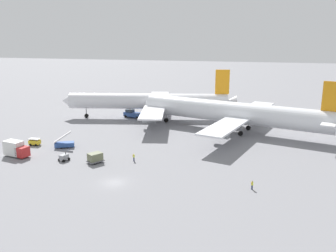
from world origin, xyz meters
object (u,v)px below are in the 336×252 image
at_px(airliner_being_pushed, 234,113).
at_px(ground_crew_ramp_agent_by_cones, 252,185).
at_px(gse_gpu_cart_small, 64,157).
at_px(ground_crew_marshaller_foreground, 134,157).
at_px(gse_container_dolly_flat, 95,157).
at_px(gse_baggage_cart_trailing, 35,142).
at_px(pushback_tug, 133,114).
at_px(gse_catering_truck_tall, 16,149).
at_px(gse_stair_truck_yellow, 64,143).
at_px(airliner_at_gate_left, 150,102).

distance_m(airliner_being_pushed, ground_crew_ramp_agent_by_cones, 39.49).
distance_m(gse_gpu_cart_small, ground_crew_marshaller_foreground, 15.08).
bearing_deg(gse_container_dolly_flat, gse_baggage_cart_trailing, 157.46).
bearing_deg(airliner_being_pushed, gse_gpu_cart_small, -136.07).
distance_m(pushback_tug, gse_catering_truck_tall, 44.48).
height_order(gse_container_dolly_flat, ground_crew_marshaller_foreground, gse_container_dolly_flat).
bearing_deg(pushback_tug, gse_container_dolly_flat, -82.28).
bearing_deg(gse_stair_truck_yellow, gse_gpu_cart_small, -61.79).
bearing_deg(airliner_being_pushed, ground_crew_ramp_agent_by_cones, -81.97).
relative_size(pushback_tug, ground_crew_ramp_agent_by_cones, 5.87).
bearing_deg(ground_crew_ramp_agent_by_cones, gse_gpu_cart_small, 171.41).
height_order(pushback_tug, gse_catering_truck_tall, gse_catering_truck_tall).
distance_m(airliner_at_gate_left, airliner_being_pushed, 28.94).
bearing_deg(airliner_at_gate_left, gse_gpu_cart_small, -99.28).
relative_size(pushback_tug, gse_baggage_cart_trailing, 3.45).
relative_size(pushback_tug, gse_stair_truck_yellow, 1.94).
relative_size(gse_catering_truck_tall, gse_stair_truck_yellow, 1.27).
xyz_separation_m(gse_catering_truck_tall, ground_crew_ramp_agent_by_cones, (51.30, -6.13, -0.91)).
relative_size(airliner_at_gate_left, gse_container_dolly_flat, 14.32).
distance_m(gse_container_dolly_flat, ground_crew_ramp_agent_by_cones, 33.13).
relative_size(airliner_being_pushed, gse_container_dolly_flat, 14.82).
height_order(gse_stair_truck_yellow, ground_crew_marshaller_foreground, gse_stair_truck_yellow).
relative_size(gse_baggage_cart_trailing, gse_container_dolly_flat, 0.71).
distance_m(gse_baggage_cart_trailing, gse_container_dolly_flat, 21.28).
relative_size(airliner_being_pushed, pushback_tug, 6.02).
bearing_deg(ground_crew_marshaller_foreground, airliner_being_pushed, 56.85).
distance_m(airliner_at_gate_left, gse_gpu_cart_small, 43.84).
bearing_deg(ground_crew_ramp_agent_by_cones, gse_catering_truck_tall, 173.19).
xyz_separation_m(airliner_at_gate_left, airliner_being_pushed, (27.09, -10.15, -0.18)).
xyz_separation_m(airliner_at_gate_left, gse_baggage_cart_trailing, (-19.58, -34.49, -4.63)).
relative_size(gse_baggage_cart_trailing, ground_crew_ramp_agent_by_cones, 1.70).
height_order(gse_gpu_cart_small, gse_catering_truck_tall, gse_catering_truck_tall).
height_order(gse_baggage_cart_trailing, ground_crew_ramp_agent_by_cones, gse_baggage_cart_trailing).
distance_m(airliner_being_pushed, gse_gpu_cart_small, 47.59).
bearing_deg(airliner_being_pushed, gse_catering_truck_tall, -144.47).
xyz_separation_m(gse_gpu_cart_small, gse_catering_truck_tall, (-11.70, 0.15, 0.96)).
bearing_deg(airliner_being_pushed, gse_stair_truck_yellow, -147.78).
bearing_deg(ground_crew_marshaller_foreground, gse_stair_truck_yellow, 164.65).
bearing_deg(gse_stair_truck_yellow, ground_crew_marshaller_foreground, -15.35).
xyz_separation_m(gse_baggage_cart_trailing, gse_container_dolly_flat, (19.65, -8.16, 0.31)).
distance_m(gse_baggage_cart_trailing, ground_crew_marshaller_foreground, 27.81).
bearing_deg(ground_crew_marshaller_foreground, airliner_at_gate_left, 100.96).
relative_size(gse_gpu_cart_small, gse_stair_truck_yellow, 0.51).
height_order(gse_baggage_cart_trailing, gse_catering_truck_tall, gse_catering_truck_tall).
height_order(airliner_at_gate_left, ground_crew_marshaller_foreground, airliner_at_gate_left).
height_order(airliner_being_pushed, pushback_tug, airliner_being_pushed).
bearing_deg(pushback_tug, gse_gpu_cart_small, -91.83).
relative_size(airliner_being_pushed, ground_crew_marshaller_foreground, 33.65).
height_order(airliner_at_gate_left, gse_container_dolly_flat, airliner_at_gate_left).
xyz_separation_m(pushback_tug, ground_crew_ramp_agent_by_cones, (38.24, -48.64, -0.40)).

